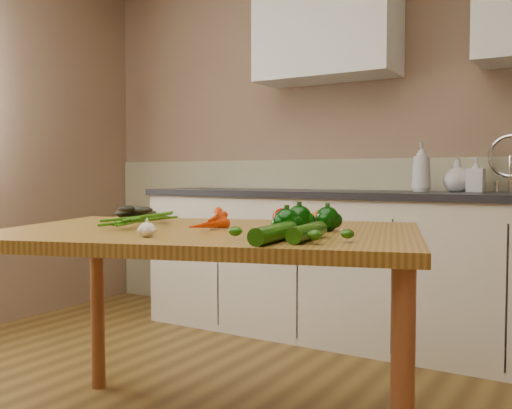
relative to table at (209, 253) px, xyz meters
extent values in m
cube|color=#8A6B52|center=(-0.19, 1.86, 0.59)|extent=(4.00, 0.02, 2.60)
cube|color=tan|center=(-0.19, 1.84, -0.16)|extent=(3.98, 0.03, 1.10)
cube|color=beige|center=(0.01, 1.54, -0.28)|extent=(2.80, 0.60, 0.86)
cube|color=#27272C|center=(0.01, 1.54, 0.17)|extent=(2.84, 0.64, 0.04)
cube|color=#99999E|center=(0.79, 1.54, 0.13)|extent=(0.55, 0.42, 0.10)
cylinder|color=silver|center=(0.79, 1.72, 0.31)|extent=(0.02, 0.02, 0.24)
cube|color=silver|center=(-0.29, 1.67, 1.24)|extent=(0.90, 0.35, 0.70)
cube|color=#A4752F|center=(0.00, 0.00, 0.07)|extent=(1.71, 1.37, 0.04)
cylinder|color=#99532C|center=(0.78, -0.19, -0.33)|extent=(0.06, 0.06, 0.76)
cylinder|color=#99532C|center=(-0.78, 0.19, -0.33)|extent=(0.06, 0.06, 0.76)
cylinder|color=#99532C|center=(0.52, 0.60, -0.33)|extent=(0.06, 0.06, 0.76)
imported|color=silver|center=(0.34, 1.60, 0.33)|extent=(0.13, 0.13, 0.28)
imported|color=silver|center=(0.62, 1.65, 0.29)|extent=(0.09, 0.09, 0.20)
imported|color=silver|center=(0.52, 1.67, 0.28)|extent=(0.17, 0.17, 0.19)
ellipsoid|color=white|center=(-0.01, -0.32, 0.11)|extent=(0.05, 0.05, 0.05)
sphere|color=#033002|center=(0.33, 0.08, 0.13)|extent=(0.09, 0.09, 0.09)
sphere|color=#033002|center=(0.40, 0.16, 0.13)|extent=(0.09, 0.09, 0.09)
sphere|color=#033002|center=(0.35, -0.05, 0.13)|extent=(0.09, 0.09, 0.09)
ellipsoid|color=#880203|center=(0.20, 0.19, 0.13)|extent=(0.08, 0.08, 0.07)
ellipsoid|color=#C13F04|center=(0.31, 0.27, 0.12)|extent=(0.06, 0.06, 0.06)
ellipsoid|color=#C13F04|center=(0.31, 0.30, 0.12)|extent=(0.07, 0.07, 0.07)
cylinder|color=#164807|center=(0.46, -0.13, 0.11)|extent=(0.08, 0.25, 0.05)
cylinder|color=#164807|center=(0.40, -0.22, 0.12)|extent=(0.08, 0.26, 0.05)
camera|label=1|loc=(1.22, -1.67, 0.29)|focal=40.00mm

